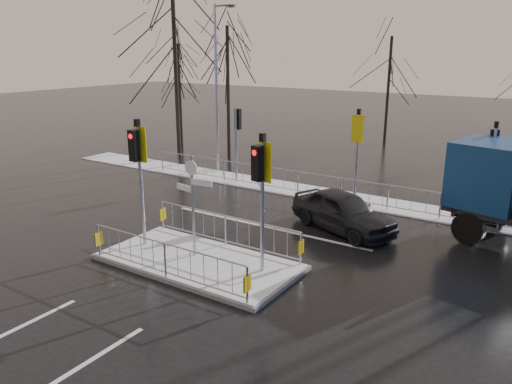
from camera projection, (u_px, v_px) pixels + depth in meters
The scene contains 11 objects.
ground at pixel (198, 264), 14.86m from camera, with size 120.00×120.00×0.00m, color black.
snow_verge at pixel (324, 195), 21.76m from camera, with size 30.00×2.00×0.04m, color white.
lane_markings at pixel (191, 268), 14.59m from camera, with size 8.00×11.38×0.01m.
traffic_island at pixel (198, 251), 14.76m from camera, with size 6.00×3.04×4.15m.
far_kerb_fixtures at pixel (326, 176), 20.92m from camera, with size 18.00×0.65×3.83m.
car_far_lane at pixel (343, 211), 17.42m from camera, with size 1.65×4.10×1.40m, color black.
tree_near_a at pixel (175, 49), 27.51m from camera, with size 4.75×4.75×8.97m.
tree_near_b at pixel (228, 67), 27.67m from camera, with size 4.00×4.00×7.55m.
tree_near_c at pixel (179, 76), 31.02m from camera, with size 3.50×3.50×6.61m.
tree_far_a at pixel (390, 69), 32.24m from camera, with size 3.75×3.75×7.08m.
street_lamp_left at pixel (218, 83), 24.62m from camera, with size 1.25×0.18×8.20m.
Camera 1 is at (8.92, -10.50, 6.20)m, focal length 35.00 mm.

